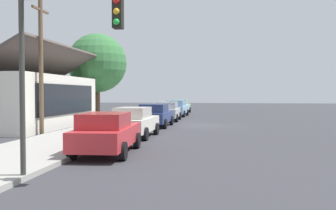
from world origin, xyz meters
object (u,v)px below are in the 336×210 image
at_px(car_ivory, 134,122).
at_px(traffic_light_main, 60,48).
at_px(car_silver, 168,111).
at_px(shade_tree, 97,63).
at_px(fire_hydrant_red, 145,116).
at_px(car_skyblue, 176,108).
at_px(utility_pole_wooden, 41,64).
at_px(car_seafoam, 180,106).
at_px(car_cherry, 107,133).
at_px(car_navy, 155,115).

bearing_deg(car_ivory, traffic_light_main, -176.29).
relative_size(car_silver, shade_tree, 0.61).
relative_size(traffic_light_main, fire_hydrant_red, 7.32).
bearing_deg(car_skyblue, utility_pole_wooden, 164.24).
distance_m(car_silver, car_seafoam, 11.84).
relative_size(shade_tree, utility_pole_wooden, 1.01).
bearing_deg(traffic_light_main, car_seafoam, 0.50).
bearing_deg(car_ivory, utility_pole_wooden, 87.81).
height_order(car_silver, fire_hydrant_red, car_silver).
bearing_deg(utility_pole_wooden, car_seafoam, -13.13).
relative_size(car_cherry, utility_pole_wooden, 0.62).
relative_size(car_ivory, traffic_light_main, 0.84).
relative_size(car_seafoam, utility_pole_wooden, 0.65).
bearing_deg(car_skyblue, shade_tree, 129.10).
bearing_deg(utility_pole_wooden, car_ivory, -94.11).
bearing_deg(car_silver, car_skyblue, -1.26).
relative_size(car_silver, utility_pole_wooden, 0.61).
height_order(car_cherry, traffic_light_main, traffic_light_main).
bearing_deg(car_cherry, shade_tree, 16.76).
bearing_deg(fire_hydrant_red, car_navy, -157.89).
height_order(car_ivory, car_navy, same).
height_order(car_ivory, traffic_light_main, traffic_light_main).
bearing_deg(car_cherry, traffic_light_main, 178.95).
bearing_deg(shade_tree, traffic_light_main, -163.59).
bearing_deg(fire_hydrant_red, car_seafoam, -5.63).
distance_m(car_skyblue, traffic_light_main, 27.39).
xyz_separation_m(car_cherry, fire_hydrant_red, (14.81, 1.51, -0.32)).
bearing_deg(car_silver, utility_pole_wooden, 152.70).
bearing_deg(utility_pole_wooden, car_cherry, -135.84).
relative_size(car_cherry, car_ivory, 1.07).
relative_size(car_skyblue, shade_tree, 0.59).
bearing_deg(shade_tree, car_ivory, -153.56).
relative_size(car_cherry, shade_tree, 0.62).
relative_size(utility_pole_wooden, fire_hydrant_red, 10.56).
xyz_separation_m(car_navy, car_seafoam, (17.33, 0.03, 0.00)).
xyz_separation_m(car_cherry, car_seafoam, (28.69, 0.14, 0.00)).
height_order(car_navy, fire_hydrant_red, car_navy).
distance_m(shade_tree, utility_pole_wooden, 12.34).
relative_size(car_cherry, car_seafoam, 0.96).
bearing_deg(car_navy, fire_hydrant_red, 23.66).
height_order(car_cherry, car_silver, same).
height_order(car_ivory, shade_tree, shade_tree).
bearing_deg(car_seafoam, car_cherry, -178.12).
xyz_separation_m(car_seafoam, fire_hydrant_red, (-13.88, 1.37, -0.32)).
bearing_deg(car_seafoam, car_silver, -177.57).
bearing_deg(car_silver, shade_tree, 79.59).
bearing_deg(car_seafoam, utility_pole_wooden, 168.48).
bearing_deg(shade_tree, car_skyblue, -53.15).
xyz_separation_m(car_navy, car_skyblue, (11.44, -0.17, -0.00)).
xyz_separation_m(car_cherry, shade_tree, (17.93, 6.44, 4.15)).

